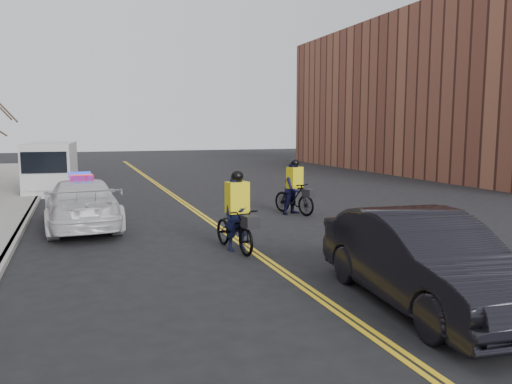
{
  "coord_description": "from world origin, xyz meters",
  "views": [
    {
      "loc": [
        -4.23,
        -11.91,
        3.22
      ],
      "look_at": [
        0.78,
        2.1,
        1.3
      ],
      "focal_mm": 35.0,
      "sensor_mm": 36.0,
      "label": 1
    }
  ],
  "objects": [
    {
      "name": "ground",
      "position": [
        0.0,
        0.0,
        0.0
      ],
      "size": [
        120.0,
        120.0,
        0.0
      ],
      "primitive_type": "plane",
      "color": "black",
      "rests_on": "ground"
    },
    {
      "name": "center_line_left",
      "position": [
        -0.08,
        8.0,
        0.01
      ],
      "size": [
        0.1,
        60.0,
        0.01
      ],
      "primitive_type": "cube",
      "color": "yellow",
      "rests_on": "ground"
    },
    {
      "name": "center_line_right",
      "position": [
        0.08,
        8.0,
        0.01
      ],
      "size": [
        0.1,
        60.0,
        0.01
      ],
      "primitive_type": "cube",
      "color": "yellow",
      "rests_on": "ground"
    },
    {
      "name": "curb",
      "position": [
        -6.0,
        8.0,
        0.07
      ],
      "size": [
        0.2,
        60.0,
        0.15
      ],
      "primitive_type": "cube",
      "color": "gray",
      "rests_on": "ground"
    },
    {
      "name": "building_across",
      "position": [
        22.0,
        18.0,
        5.5
      ],
      "size": [
        12.0,
        30.0,
        11.0
      ],
      "primitive_type": "cube",
      "color": "brown",
      "rests_on": "ground"
    },
    {
      "name": "police_cruiser",
      "position": [
        -4.18,
        4.92,
        0.81
      ],
      "size": [
        2.49,
        5.61,
        1.76
      ],
      "rotation": [
        0.0,
        0.0,
        3.19
      ],
      "color": "silver",
      "rests_on": "ground"
    },
    {
      "name": "dark_sedan",
      "position": [
        1.57,
        -4.68,
        0.85
      ],
      "size": [
        2.25,
        5.31,
        1.71
      ],
      "primitive_type": "imported",
      "rotation": [
        0.0,
        0.0,
        -0.09
      ],
      "color": "black",
      "rests_on": "ground"
    },
    {
      "name": "cargo_van",
      "position": [
        -5.51,
        15.27,
        1.21
      ],
      "size": [
        2.55,
        6.03,
        2.47
      ],
      "rotation": [
        0.0,
        0.0,
        -0.06
      ],
      "color": "silver",
      "rests_on": "ground"
    },
    {
      "name": "cyclist_near",
      "position": [
        -0.34,
        0.43,
        0.74
      ],
      "size": [
        1.05,
        2.25,
        2.13
      ],
      "rotation": [
        0.0,
        0.0,
        0.14
      ],
      "color": "black",
      "rests_on": "ground"
    },
    {
      "name": "cyclist_far",
      "position": [
        3.36,
        5.01,
        0.82
      ],
      "size": [
        1.27,
        2.13,
        2.08
      ],
      "rotation": [
        0.0,
        0.0,
        0.36
      ],
      "color": "black",
      "rests_on": "ground"
    }
  ]
}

